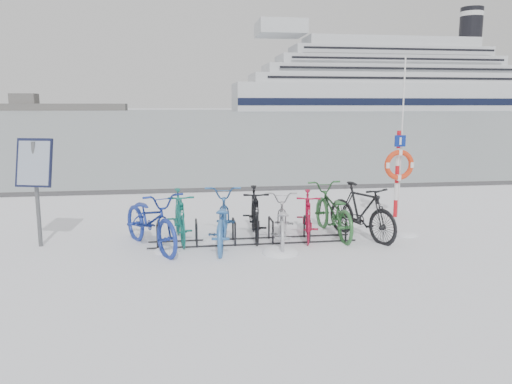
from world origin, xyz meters
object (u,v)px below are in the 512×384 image
Objects in this scene: bike_rack at (253,233)px; info_board at (35,169)px; cruise_ferry at (387,83)px; lifebuoy_station at (399,165)px.

info_board is at bearing 176.16° from bike_rack.
cruise_ferry is at bearing 66.71° from bike_rack.
cruise_ferry reaches higher than info_board.
bike_rack is 4.20m from info_board.
lifebuoy_station is 237.06m from cruise_ferry.
lifebuoy_station is 0.03× the size of cruise_ferry.
bike_rack is 240.07m from cruise_ferry.
bike_rack is at bearing -155.67° from lifebuoy_station.
cruise_ferry is (98.79, 219.91, 11.68)m from info_board.
lifebuoy_station is (7.67, 1.39, -0.21)m from info_board.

